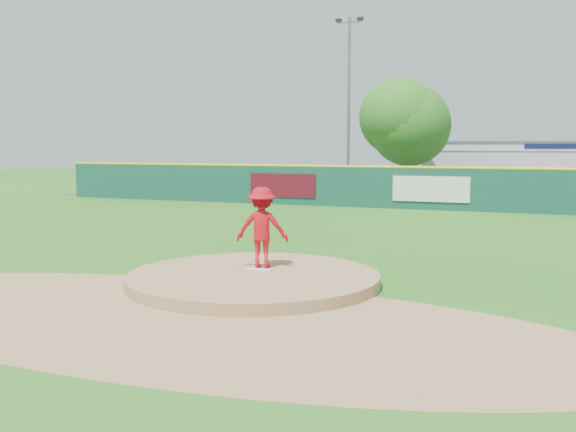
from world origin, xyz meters
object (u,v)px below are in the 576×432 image
at_px(pitcher, 262,227).
at_px(playground_slide, 157,183).
at_px(pool_building_grp, 550,167).
at_px(deciduous_tree, 405,119).
at_px(van, 524,190).
at_px(light_pole_left, 349,98).

xyz_separation_m(pitcher, playground_slide, (-16.61, 20.74, -0.43)).
bearing_deg(pool_building_grp, pitcher, -101.04).
bearing_deg(deciduous_tree, pitcher, -85.55).
height_order(van, playground_slide, playground_slide).
xyz_separation_m(van, light_pole_left, (-10.72, 2.79, 5.41)).
height_order(pitcher, pool_building_grp, pool_building_grp).
bearing_deg(deciduous_tree, playground_slide, -166.41).
distance_m(van, playground_slide, 21.61).
distance_m(van, deciduous_tree, 7.82).
relative_size(pitcher, deciduous_tree, 0.25).
relative_size(van, playground_slide, 1.68).
bearing_deg(playground_slide, light_pole_left, 27.42).
bearing_deg(light_pole_left, van, -14.59).
distance_m(pitcher, pool_building_grp, 31.89).
distance_m(van, light_pole_left, 12.33).
xyz_separation_m(playground_slide, deciduous_tree, (14.71, 3.56, 3.81)).
relative_size(deciduous_tree, light_pole_left, 0.67).
xyz_separation_m(pitcher, van, (4.83, 23.51, -0.53)).
xyz_separation_m(pitcher, pool_building_grp, (6.11, 31.30, 0.50)).
distance_m(van, pool_building_grp, 7.96).
xyz_separation_m(deciduous_tree, light_pole_left, (-4.00, 2.00, 1.50)).
bearing_deg(deciduous_tree, van, -6.71).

